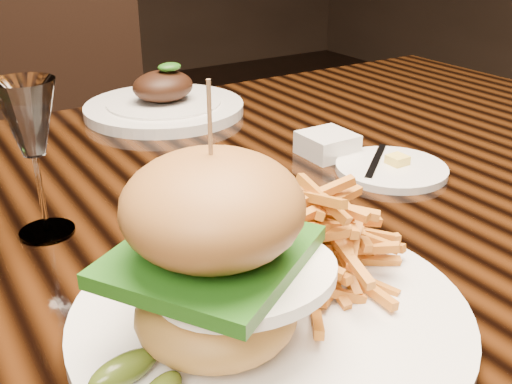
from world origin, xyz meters
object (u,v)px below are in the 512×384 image
burger_plate (268,264)px  far_dish (164,104)px  wine_glass (30,124)px  dining_table (216,248)px  chair_far (68,140)px

burger_plate → far_dish: size_ratio=1.22×
wine_glass → dining_table: bearing=-2.5°
burger_plate → far_dish: (0.17, 0.59, -0.04)m
dining_table → burger_plate: burger_plate is taller
dining_table → burger_plate: (-0.09, -0.25, 0.14)m
dining_table → wine_glass: bearing=177.5°
dining_table → wine_glass: (-0.20, 0.01, 0.20)m
dining_table → chair_far: 0.90m
burger_plate → far_dish: burger_plate is taller
far_dish → wine_glass: bearing=-131.2°
far_dish → chair_far: 0.60m
far_dish → chair_far: (-0.03, 0.55, -0.23)m
far_dish → dining_table: bearing=-104.3°
dining_table → far_dish: far_dish is taller
dining_table → far_dish: bearing=75.7°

